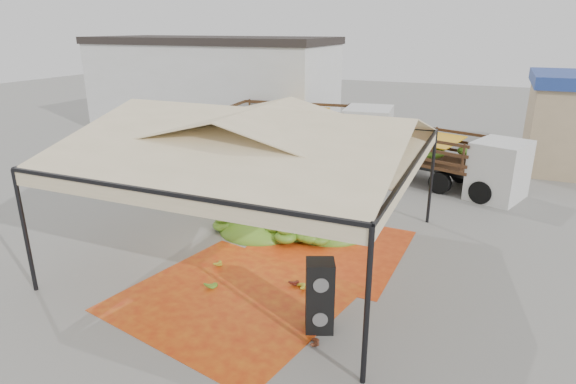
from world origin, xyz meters
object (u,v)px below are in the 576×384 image
at_px(banana_heap, 285,202).
at_px(truck_right, 447,154).
at_px(speaker_stack, 320,296).
at_px(truck_left, 316,126).
at_px(vendor, 358,205).

relative_size(banana_heap, truck_right, 0.93).
relative_size(speaker_stack, truck_left, 0.20).
relative_size(banana_heap, truck_left, 0.79).
relative_size(banana_heap, vendor, 3.93).
distance_m(vendor, truck_right, 5.77).
height_order(banana_heap, speaker_stack, speaker_stack).
relative_size(banana_heap, speaker_stack, 3.86).
distance_m(speaker_stack, truck_right, 10.94).
xyz_separation_m(vendor, truck_right, (2.01, 5.38, 0.53)).
bearing_deg(banana_heap, speaker_stack, -59.66).
height_order(speaker_stack, vendor, speaker_stack).
bearing_deg(truck_right, truck_left, -177.29).
bearing_deg(truck_right, speaker_stack, -77.02).
bearing_deg(banana_heap, truck_left, 103.08).
distance_m(banana_heap, speaker_stack, 5.90).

